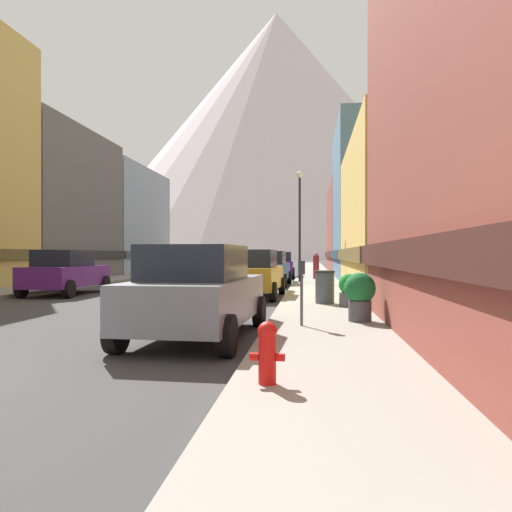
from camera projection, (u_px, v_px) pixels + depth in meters
sidewalk_left at (163, 273)px, 40.36m from camera, size 2.50×100.00×0.15m
sidewalk_right at (315, 274)px, 38.96m from camera, size 2.50×100.00×0.15m
storefront_left_2 at (32, 208)px, 30.21m from camera, size 7.75×10.51×9.27m
storefront_left_3 at (100, 223)px, 41.46m from camera, size 9.18×11.53×8.80m
storefront_right_1 at (475, 219)px, 19.37m from camera, size 10.14×11.65×6.25m
storefront_right_2 at (407, 205)px, 30.19m from camera, size 9.04×9.41×9.66m
storefront_right_3 at (369, 231)px, 42.12m from camera, size 7.21×13.78×7.55m
car_left_1 at (66, 272)px, 19.48m from camera, size 2.15×4.44×1.78m
car_right_0 at (198, 292)px, 9.31m from camera, size 2.24×4.48×1.78m
car_right_1 at (253, 273)px, 18.19m from camera, size 2.19×4.46×1.78m
car_right_2 at (269, 268)px, 25.01m from camera, size 2.17×4.45×1.78m
car_right_3 at (279, 265)px, 33.30m from camera, size 2.18×4.45×1.78m
car_driving_0 at (217, 263)px, 39.40m from camera, size 2.06×4.40×1.78m
fire_hydrant_near at (267, 351)px, 5.49m from camera, size 0.40×0.22×0.70m
parking_meter_near at (302, 284)px, 9.97m from camera, size 0.14×0.10×1.33m
trash_bin_right at (325, 287)px, 14.52m from camera, size 0.59×0.59×0.98m
potted_plant_0 at (360, 294)px, 10.63m from camera, size 0.68×0.68×1.06m
potted_plant_2 at (349, 290)px, 13.59m from camera, size 0.59×0.59×0.92m
pedestrian_0 at (316, 266)px, 29.20m from camera, size 0.36×0.36×1.62m
streetlamp_right at (300, 209)px, 25.79m from camera, size 0.36×0.36×5.86m
mountain_backdrop at (276, 135)px, 264.44m from camera, size 209.14×209.14×132.75m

